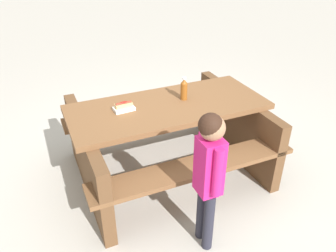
{
  "coord_description": "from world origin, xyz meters",
  "views": [
    {
      "loc": [
        0.81,
        2.58,
        2.1
      ],
      "look_at": [
        0.0,
        0.0,
        0.52
      ],
      "focal_mm": 35.62,
      "sensor_mm": 36.0,
      "label": 1
    }
  ],
  "objects_px": {
    "soda_bottle": "(184,89)",
    "picnic_table": "(168,133)",
    "hotdog_tray": "(124,107)",
    "child_in_coat": "(209,167)"
  },
  "relations": [
    {
      "from": "soda_bottle",
      "to": "hotdog_tray",
      "type": "relative_size",
      "value": 1.11
    },
    {
      "from": "hotdog_tray",
      "to": "child_in_coat",
      "type": "relative_size",
      "value": 0.17
    },
    {
      "from": "hotdog_tray",
      "to": "child_in_coat",
      "type": "height_order",
      "value": "child_in_coat"
    },
    {
      "from": "hotdog_tray",
      "to": "child_in_coat",
      "type": "distance_m",
      "value": 1.03
    },
    {
      "from": "soda_bottle",
      "to": "hotdog_tray",
      "type": "xyz_separation_m",
      "value": [
        0.58,
        0.05,
        -0.07
      ]
    },
    {
      "from": "picnic_table",
      "to": "soda_bottle",
      "type": "bearing_deg",
      "value": -159.59
    },
    {
      "from": "picnic_table",
      "to": "soda_bottle",
      "type": "xyz_separation_m",
      "value": [
        -0.17,
        -0.07,
        0.41
      ]
    },
    {
      "from": "picnic_table",
      "to": "soda_bottle",
      "type": "height_order",
      "value": "soda_bottle"
    },
    {
      "from": "soda_bottle",
      "to": "picnic_table",
      "type": "bearing_deg",
      "value": 20.41
    },
    {
      "from": "soda_bottle",
      "to": "hotdog_tray",
      "type": "distance_m",
      "value": 0.58
    }
  ]
}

